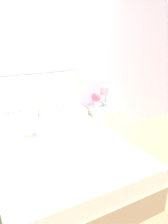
{
  "coord_description": "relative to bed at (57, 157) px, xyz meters",
  "views": [
    {
      "loc": [
        -0.8,
        -3.13,
        1.76
      ],
      "look_at": [
        0.58,
        -0.54,
        0.67
      ],
      "focal_mm": 35.0,
      "sensor_mm": 36.0,
      "label": 1
    }
  ],
  "objects": [
    {
      "name": "bed",
      "position": [
        0.0,
        0.0,
        0.0
      ],
      "size": [
        1.58,
        1.96,
        1.17
      ],
      "color": "tan",
      "rests_on": "ground_plane"
    },
    {
      "name": "teacup",
      "position": [
        1.25,
        0.59,
        0.29
      ],
      "size": [
        0.13,
        0.13,
        0.05
      ],
      "color": "white",
      "rests_on": "nightstand"
    },
    {
      "name": "wall_back",
      "position": [
        0.0,
        0.97,
        1.01
      ],
      "size": [
        8.0,
        0.06,
        2.6
      ],
      "color": "white",
      "rests_on": "ground_plane"
    },
    {
      "name": "nightstand",
      "position": [
        1.15,
        0.67,
        -0.01
      ],
      "size": [
        0.5,
        0.44,
        0.56
      ],
      "color": "white",
      "rests_on": "ground_plane"
    },
    {
      "name": "flower_vase",
      "position": [
        0.99,
        0.71,
        0.44
      ],
      "size": [
        0.15,
        0.15,
        0.27
      ],
      "color": "silver",
      "rests_on": "nightstand"
    },
    {
      "name": "table_lamp",
      "position": [
        1.2,
        0.75,
        0.51
      ],
      "size": [
        0.2,
        0.2,
        0.35
      ],
      "color": "#A8B2BC",
      "rests_on": "nightstand"
    },
    {
      "name": "ground_plane",
      "position": [
        0.0,
        0.9,
        -0.29
      ],
      "size": [
        12.0,
        12.0,
        0.0
      ],
      "primitive_type": "plane",
      "color": "tan"
    }
  ]
}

